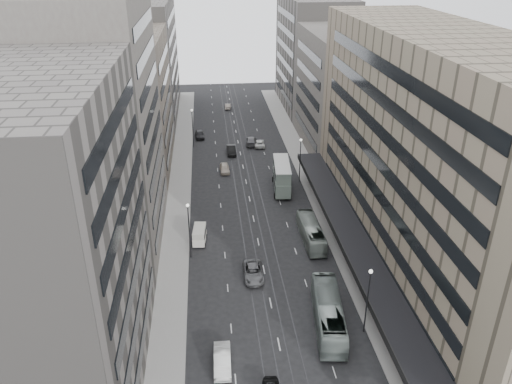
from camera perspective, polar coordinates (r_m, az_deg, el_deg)
name	(u,v)px	position (r m, az deg, el deg)	size (l,w,h in m)	color
ground	(272,308)	(60.90, 1.80, -13.15)	(220.00, 220.00, 0.00)	black
sidewalk_right	(309,175)	(94.41, 6.06, 1.93)	(4.00, 125.00, 0.15)	gray
sidewalk_left	(180,181)	(92.70, -8.64, 1.30)	(4.00, 125.00, 0.15)	gray
department_store	(436,159)	(65.86, 19.91, 3.52)	(19.20, 60.00, 30.00)	#756A56
building_right_mid	(343,92)	(106.00, 9.92, 11.25)	(15.00, 28.00, 24.00)	#524B47
building_right_far	(314,54)	(133.99, 6.60, 15.41)	(15.00, 32.00, 28.00)	#68635E
building_left_a	(42,248)	(47.63, -23.24, -5.85)	(15.00, 28.00, 30.00)	#68635E
building_left_b	(96,127)	(70.68, -17.83, 7.12)	(15.00, 26.00, 34.00)	#524B47
building_left_c	(126,103)	(97.40, -14.63, 9.78)	(15.00, 28.00, 25.00)	#6D6254
building_left_d	(143,60)	(128.90, -12.79, 14.54)	(15.00, 38.00, 28.00)	#68635E
lamp_right_near	(368,294)	(55.82, 12.69, -11.29)	(0.44, 0.44, 8.32)	#262628
lamp_right_far	(300,155)	(89.72, 5.08, 4.21)	(0.44, 0.44, 8.32)	#262628
lamp_left_near	(189,224)	(67.55, -7.69, -3.70)	(0.44, 0.44, 8.32)	#262628
lamp_left_far	(192,124)	(107.04, -7.27, 7.77)	(0.44, 0.44, 8.32)	#262628
bus_near	(328,313)	(58.14, 8.27, -13.52)	(2.86, 12.22, 3.40)	gray
bus_far	(311,232)	(72.95, 6.30, -4.60)	(2.44, 10.43, 2.91)	#8F9A91
double_decker	(282,176)	(87.21, 2.96, 1.88)	(3.54, 9.56, 5.13)	slate
panel_van	(200,234)	(72.70, -6.48, -4.84)	(2.17, 3.96, 2.40)	silver
sedan_1	(222,360)	(53.65, -3.87, -18.63)	(1.72, 4.93, 1.62)	silver
sedan_2	(253,272)	(65.42, -0.32, -9.15)	(2.50, 5.41, 1.50)	#5B5B5E
sedan_4	(225,168)	(95.33, -3.61, 2.73)	(1.80, 4.46, 1.52)	#C0B19F
sedan_5	(231,150)	(103.92, -2.84, 4.82)	(1.76, 5.04, 1.66)	black
sedan_6	(259,143)	(107.91, 0.39, 5.58)	(2.21, 4.79, 1.33)	silver
sedan_7	(251,141)	(108.98, -0.54, 5.87)	(2.26, 5.55, 1.61)	#545356
sedan_8	(200,134)	(113.53, -6.46, 6.55)	(1.93, 4.79, 1.63)	black
sedan_9	(228,106)	(134.82, -3.23, 9.77)	(1.40, 4.03, 1.33)	#A7998B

